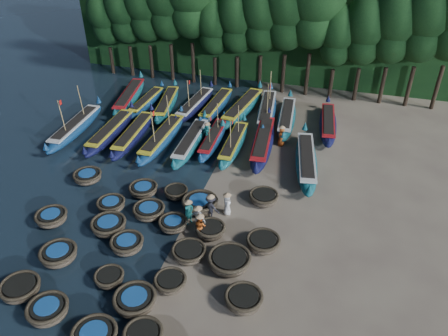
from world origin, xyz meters
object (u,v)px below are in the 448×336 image
(coracle_0, at_px, (20,288))
(coracle_21, at_px, (143,189))
(coracle_15, at_px, (111,204))
(long_boat_17, at_px, (328,123))
(coracle_8, at_px, (170,282))
(long_boat_2, at_px, (134,134))
(coracle_18, at_px, (210,230))
(coracle_19, at_px, (263,242))
(coracle_1, at_px, (48,310))
(coracle_6, at_px, (109,278))
(coracle_9, at_px, (244,299))
(coracle_13, at_px, (189,252))
(coracle_23, at_px, (200,204))
(long_boat_6, at_px, (234,144))
(long_boat_14, at_px, (243,108))
(fisherman_5, at_px, (207,132))
(coracle_16, at_px, (149,211))
(long_boat_13, at_px, (216,105))
(long_boat_16, at_px, (287,118))
(long_boat_12, at_px, (195,105))
(coracle_11, at_px, (109,225))
(long_boat_5, at_px, (213,139))
(coracle_12, at_px, (127,244))
(long_boat_4, at_px, (191,142))
(fisherman_0, at_px, (227,203))
(long_boat_8, at_px, (306,161))
(long_boat_0, at_px, (76,127))
(coracle_24, at_px, (264,197))
(long_boat_1, at_px, (111,131))
(coracle_3, at_px, (143,336))
(long_boat_3, at_px, (162,138))
(long_boat_15, at_px, (267,111))
(fisherman_4, at_px, (198,219))
(fisherman_3, at_px, (211,207))
(long_boat_11, at_px, (167,104))
(fisherman_6, at_px, (281,135))
(coracle_2, at_px, (95,336))
(long_boat_7, at_px, (263,142))
(fisherman_1, at_px, (189,211))
(fisherman_2, at_px, (200,225))
(long_boat_10, at_px, (146,102))
(coracle_22, at_px, (176,192))

(coracle_0, xyz_separation_m, coracle_21, (2.41, 9.44, -0.02))
(coracle_15, xyz_separation_m, long_boat_17, (12.32, 14.58, 0.15))
(coracle_8, height_order, long_boat_2, long_boat_2)
(coracle_18, distance_m, long_boat_17, 16.18)
(coracle_19, bearing_deg, coracle_1, -140.32)
(coracle_6, xyz_separation_m, coracle_9, (7.03, 0.49, 0.06))
(coracle_13, relative_size, coracle_23, 0.90)
(long_boat_6, xyz_separation_m, long_boat_14, (-0.79, 6.20, 0.09))
(fisherman_5, bearing_deg, coracle_13, -174.24)
(coracle_8, relative_size, coracle_16, 0.79)
(long_boat_13, xyz_separation_m, long_boat_16, (6.49, -0.68, 0.02))
(long_boat_12, bearing_deg, coracle_11, -83.70)
(long_boat_5, relative_size, long_boat_6, 0.95)
(coracle_11, distance_m, coracle_12, 2.11)
(coracle_9, relative_size, long_boat_4, 0.28)
(long_boat_17, bearing_deg, coracle_13, -114.72)
(coracle_1, xyz_separation_m, long_boat_4, (1.28, 16.76, 0.11))
(coracle_23, xyz_separation_m, fisherman_0, (1.74, 0.12, 0.33))
(coracle_9, xyz_separation_m, long_boat_8, (1.43, 13.22, 0.16))
(coracle_15, relative_size, long_boat_0, 0.24)
(coracle_19, bearing_deg, coracle_12, -162.93)
(coracle_16, distance_m, long_boat_4, 8.52)
(coracle_11, bearing_deg, coracle_9, -19.18)
(coracle_1, xyz_separation_m, coracle_23, (4.41, 9.66, 0.05))
(coracle_13, bearing_deg, coracle_15, 156.80)
(coracle_24, xyz_separation_m, long_boat_12, (-8.70, 11.65, 0.15))
(coracle_21, bearing_deg, long_boat_1, 132.15)
(long_boat_5, xyz_separation_m, long_boat_16, (5.01, 5.07, 0.07))
(coracle_3, height_order, fisherman_0, fisherman_0)
(coracle_21, distance_m, long_boat_3, 6.55)
(long_boat_0, height_order, long_boat_15, long_boat_15)
(coracle_3, bearing_deg, fisherman_4, 89.96)
(long_boat_4, relative_size, fisherman_3, 4.28)
(coracle_8, bearing_deg, fisherman_3, 86.31)
(long_boat_11, distance_m, fisherman_6, 11.66)
(long_boat_2, bearing_deg, coracle_2, -72.55)
(long_boat_7, relative_size, long_boat_12, 1.11)
(coracle_15, bearing_deg, coracle_13, -23.20)
(coracle_8, distance_m, fisherman_1, 5.10)
(coracle_8, xyz_separation_m, fisherman_2, (0.26, 4.10, 0.45))
(long_boat_10, height_order, long_boat_14, long_boat_14)
(long_boat_15, distance_m, long_boat_17, 5.42)
(fisherman_4, bearing_deg, coracle_15, -163.20)
(long_boat_2, bearing_deg, long_boat_3, -2.94)
(coracle_21, height_order, long_boat_17, long_boat_17)
(long_boat_16, height_order, long_boat_17, long_boat_16)
(coracle_12, bearing_deg, fisherman_4, 37.31)
(coracle_2, xyz_separation_m, coracle_22, (-0.40, 11.18, -0.06))
(coracle_3, distance_m, coracle_18, 7.66)
(coracle_3, relative_size, coracle_9, 0.80)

